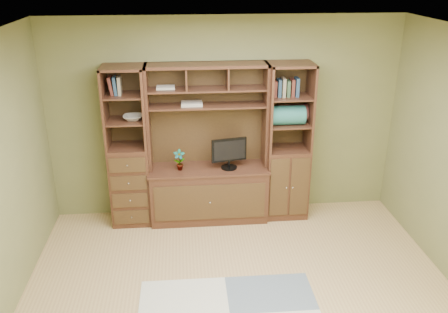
{
  "coord_description": "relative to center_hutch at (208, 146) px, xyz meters",
  "views": [
    {
      "loc": [
        -0.54,
        -3.82,
        3.17
      ],
      "look_at": [
        -0.08,
        1.2,
        1.1
      ],
      "focal_mm": 38.0,
      "sensor_mm": 36.0,
      "label": 1
    }
  ],
  "objects": [
    {
      "name": "left_tower",
      "position": [
        -1.0,
        0.04,
        0.0
      ],
      "size": [
        0.5,
        0.45,
        2.05
      ],
      "primitive_type": "cube",
      "color": "#452518",
      "rests_on": "ground"
    },
    {
      "name": "right_tower",
      "position": [
        1.02,
        0.04,
        0.0
      ],
      "size": [
        0.55,
        0.45,
        2.05
      ],
      "primitive_type": "cube",
      "color": "#452518",
      "rests_on": "ground"
    },
    {
      "name": "orchid",
      "position": [
        -0.37,
        -0.03,
        -0.16
      ],
      "size": [
        0.14,
        0.1,
        0.27
      ],
      "primitive_type": "imported",
      "color": "#A66338",
      "rests_on": "center_hutch"
    },
    {
      "name": "monitor",
      "position": [
        0.26,
        -0.03,
        -0.02
      ],
      "size": [
        0.48,
        0.28,
        0.56
      ],
      "primitive_type": "cube",
      "rotation": [
        0.0,
        0.0,
        0.19
      ],
      "color": "black",
      "rests_on": "center_hutch"
    },
    {
      "name": "blanket_red",
      "position": [
        1.1,
        0.12,
        0.37
      ],
      "size": [
        0.39,
        0.22,
        0.22
      ],
      "primitive_type": "cube",
      "color": "brown",
      "rests_on": "right_tower"
    },
    {
      "name": "room",
      "position": [
        0.23,
        -1.73,
        0.28
      ],
      "size": [
        4.6,
        4.1,
        2.64
      ],
      "color": "tan",
      "rests_on": "ground"
    },
    {
      "name": "blanket_teal",
      "position": [
        1.0,
        -0.01,
        0.39
      ],
      "size": [
        0.42,
        0.24,
        0.24
      ],
      "primitive_type": "cube",
      "color": "#286A64",
      "rests_on": "right_tower"
    },
    {
      "name": "center_hutch",
      "position": [
        0.0,
        0.0,
        0.0
      ],
      "size": [
        1.54,
        0.53,
        2.05
      ],
      "primitive_type": "cube",
      "color": "#452518",
      "rests_on": "ground"
    },
    {
      "name": "bowl",
      "position": [
        -0.91,
        0.04,
        0.39
      ],
      "size": [
        0.24,
        0.24,
        0.06
      ],
      "primitive_type": "imported",
      "color": "beige",
      "rests_on": "left_tower"
    },
    {
      "name": "magazines",
      "position": [
        -0.19,
        0.09,
        0.54
      ],
      "size": [
        0.26,
        0.19,
        0.04
      ],
      "primitive_type": "cube",
      "color": "#B5AB9A",
      "rests_on": "center_hutch"
    }
  ]
}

